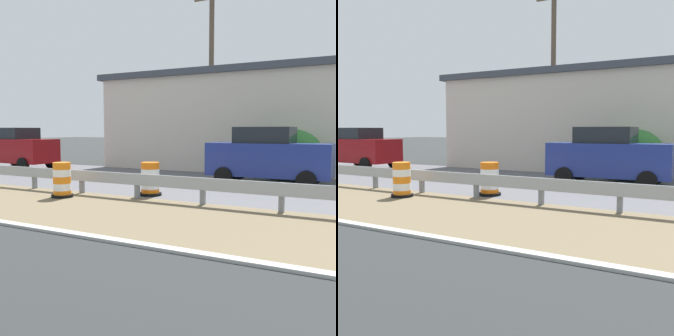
% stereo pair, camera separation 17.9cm
% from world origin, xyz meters
% --- Properties ---
extents(traffic_barrel_close, '(0.68, 0.68, 0.98)m').
position_xyz_m(traffic_barrel_close, '(3.27, 10.06, 0.44)').
color(traffic_barrel_close, orange).
rests_on(traffic_barrel_close, ground).
extents(traffic_barrel_mid, '(0.63, 0.63, 1.01)m').
position_xyz_m(traffic_barrel_mid, '(1.78, 12.12, 0.45)').
color(traffic_barrel_mid, orange).
rests_on(traffic_barrel_mid, ground).
extents(car_trailing_near_lane, '(2.04, 4.08, 2.04)m').
position_xyz_m(car_trailing_near_lane, '(7.36, 20.31, 1.02)').
color(car_trailing_near_lane, maroon).
rests_on(car_trailing_near_lane, ground).
extents(car_mid_far_lane, '(2.02, 4.24, 2.04)m').
position_xyz_m(car_mid_far_lane, '(7.26, 7.58, 1.02)').
color(car_mid_far_lane, navy).
rests_on(car_mid_far_lane, ground).
extents(roadside_shop_near, '(9.31, 14.04, 4.75)m').
position_xyz_m(roadside_shop_near, '(14.48, 10.14, 2.39)').
color(roadside_shop_near, beige).
rests_on(roadside_shop_near, ground).
extents(utility_pole_near, '(0.24, 1.80, 8.68)m').
position_xyz_m(utility_pole_near, '(11.46, 11.51, 4.50)').
color(utility_pole_near, brown).
rests_on(utility_pole_near, ground).
extents(bush_roadside, '(2.49, 2.49, 1.98)m').
position_xyz_m(bush_roadside, '(9.32, 7.27, 0.99)').
color(bush_roadside, '#337533').
rests_on(bush_roadside, ground).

